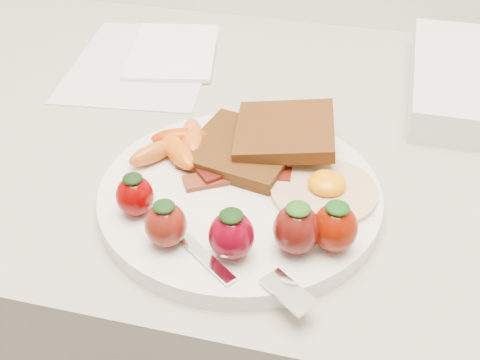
# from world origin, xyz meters

# --- Properties ---
(plate) EXTENTS (0.27, 0.27, 0.02)m
(plate) POSITION_xyz_m (-0.03, 1.56, 0.91)
(plate) COLOR white
(plate) RESTS_ON counter
(toast_lower) EXTENTS (0.12, 0.12, 0.01)m
(toast_lower) POSITION_xyz_m (-0.04, 1.62, 0.93)
(toast_lower) COLOR black
(toast_lower) RESTS_ON plate
(toast_upper) EXTENTS (0.11, 0.11, 0.02)m
(toast_upper) POSITION_xyz_m (0.00, 1.64, 0.94)
(toast_upper) COLOR #451B0E
(toast_upper) RESTS_ON toast_lower
(fried_egg) EXTENTS (0.12, 0.12, 0.02)m
(fried_egg) POSITION_xyz_m (0.05, 1.57, 0.92)
(fried_egg) COLOR beige
(fried_egg) RESTS_ON plate
(bacon_strips) EXTENTS (0.10, 0.09, 0.01)m
(bacon_strips) POSITION_xyz_m (-0.03, 1.58, 0.92)
(bacon_strips) COLOR #4C1F0E
(bacon_strips) RESTS_ON plate
(baby_carrots) EXTENTS (0.08, 0.10, 0.02)m
(baby_carrots) POSITION_xyz_m (-0.10, 1.60, 0.93)
(baby_carrots) COLOR #BF3300
(baby_carrots) RESTS_ON plate
(strawberries) EXTENTS (0.21, 0.07, 0.05)m
(strawberries) POSITION_xyz_m (-0.01, 1.49, 0.94)
(strawberries) COLOR #690000
(strawberries) RESTS_ON plate
(fork) EXTENTS (0.16, 0.09, 0.00)m
(fork) POSITION_xyz_m (-0.01, 1.46, 0.92)
(fork) COLOR white
(fork) RESTS_ON plate
(paper_sheet) EXTENTS (0.21, 0.26, 0.00)m
(paper_sheet) POSITION_xyz_m (-0.22, 1.81, 0.90)
(paper_sheet) COLOR silver
(paper_sheet) RESTS_ON counter
(notepad) EXTENTS (0.15, 0.19, 0.01)m
(notepad) POSITION_xyz_m (-0.19, 1.85, 0.91)
(notepad) COLOR white
(notepad) RESTS_ON paper_sheet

